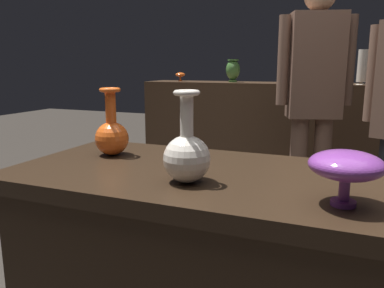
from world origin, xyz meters
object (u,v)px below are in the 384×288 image
(vase_left_accent, at_px, (112,134))
(shelf_vase_far_left, at_px, (180,75))
(shelf_vase_right, at_px, (363,67))
(shelf_vase_left, at_px, (233,70))
(vase_centerpiece, at_px, (187,154))
(vase_tall_behind, at_px, (346,166))
(visitor_center_back, at_px, (314,93))

(vase_left_accent, height_order, shelf_vase_far_left, shelf_vase_far_left)
(shelf_vase_right, height_order, shelf_vase_left, shelf_vase_right)
(shelf_vase_right, distance_m, shelf_vase_left, 1.04)
(vase_centerpiece, bearing_deg, vase_left_accent, 151.78)
(vase_centerpiece, height_order, shelf_vase_far_left, shelf_vase_far_left)
(vase_tall_behind, distance_m, shelf_vase_right, 2.32)
(vase_centerpiece, relative_size, shelf_vase_right, 1.01)
(shelf_vase_left, xyz_separation_m, shelf_vase_far_left, (-0.52, 0.03, -0.05))
(vase_centerpiece, xyz_separation_m, vase_left_accent, (-0.40, 0.21, -0.00))
(shelf_vase_far_left, distance_m, visitor_center_back, 1.51)
(vase_tall_behind, bearing_deg, vase_centerpiece, 175.45)
(vase_tall_behind, relative_size, vase_left_accent, 0.70)
(vase_left_accent, bearing_deg, vase_tall_behind, -16.70)
(vase_tall_behind, relative_size, shelf_vase_left, 0.90)
(vase_centerpiece, distance_m, vase_tall_behind, 0.43)
(vase_centerpiece, xyz_separation_m, shelf_vase_left, (-0.54, 2.32, 0.21))
(vase_centerpiece, distance_m, visitor_center_back, 1.56)
(visitor_center_back, bearing_deg, shelf_vase_far_left, -50.98)
(vase_left_accent, height_order, shelf_vase_left, shelf_vase_left)
(shelf_vase_left, xyz_separation_m, visitor_center_back, (0.75, -0.78, -0.13))
(vase_left_accent, bearing_deg, shelf_vase_far_left, 107.21)
(vase_centerpiece, distance_m, vase_left_accent, 0.45)
(vase_left_accent, relative_size, shelf_vase_left, 1.28)
(vase_centerpiece, relative_size, vase_tall_behind, 1.51)
(vase_tall_behind, height_order, shelf_vase_left, shelf_vase_left)
(vase_tall_behind, xyz_separation_m, shelf_vase_left, (-0.96, 2.36, 0.20))
(shelf_vase_left, relative_size, shelf_vase_far_left, 2.18)
(vase_left_accent, xyz_separation_m, visitor_center_back, (0.61, 1.33, 0.08))
(shelf_vase_left, distance_m, shelf_vase_far_left, 0.52)
(vase_left_accent, relative_size, shelf_vase_right, 0.96)
(visitor_center_back, bearing_deg, vase_centerpiece, 63.57)
(visitor_center_back, bearing_deg, vase_tall_behind, 79.04)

